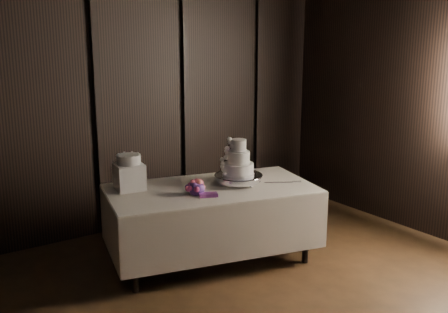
# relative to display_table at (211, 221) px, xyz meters

# --- Properties ---
(room) EXTENTS (6.08, 7.08, 3.08)m
(room) POSITION_rel_display_table_xyz_m (-0.60, -2.16, 1.08)
(room) COLOR black
(room) RESTS_ON ground
(display_table) EXTENTS (2.18, 1.48, 0.76)m
(display_table) POSITION_rel_display_table_xyz_m (0.00, 0.00, 0.00)
(display_table) COLOR #F0E4CF
(display_table) RESTS_ON ground
(cake_stand) EXTENTS (0.54, 0.54, 0.09)m
(cake_stand) POSITION_rel_display_table_xyz_m (0.30, -0.03, 0.39)
(cake_stand) COLOR silver
(cake_stand) RESTS_ON display_table
(wedding_cake) EXTENTS (0.35, 0.30, 0.36)m
(wedding_cake) POSITION_rel_display_table_xyz_m (0.27, -0.05, 0.58)
(wedding_cake) COLOR white
(wedding_cake) RESTS_ON cake_stand
(bouquet) EXTENTS (0.40, 0.45, 0.18)m
(bouquet) POSITION_rel_display_table_xyz_m (-0.23, -0.10, 0.40)
(bouquet) COLOR #E35177
(bouquet) RESTS_ON display_table
(box_pedestal) EXTENTS (0.29, 0.29, 0.25)m
(box_pedestal) POSITION_rel_display_table_xyz_m (-0.67, 0.40, 0.47)
(box_pedestal) COLOR white
(box_pedestal) RESTS_ON display_table
(small_cake) EXTENTS (0.25, 0.25, 0.09)m
(small_cake) POSITION_rel_display_table_xyz_m (-0.67, 0.40, 0.64)
(small_cake) COLOR white
(small_cake) RESTS_ON box_pedestal
(cake_knife) EXTENTS (0.33, 0.22, 0.01)m
(cake_knife) POSITION_rel_display_table_xyz_m (0.64, -0.25, 0.35)
(cake_knife) COLOR silver
(cake_knife) RESTS_ON display_table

